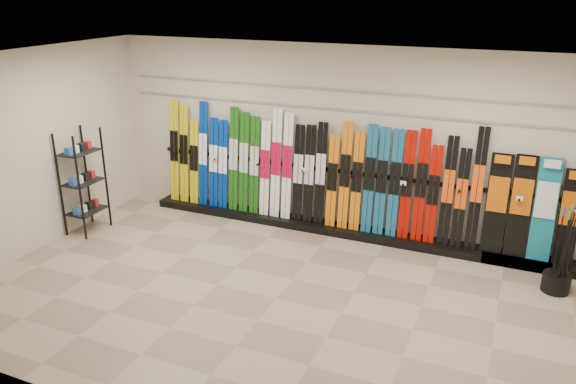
% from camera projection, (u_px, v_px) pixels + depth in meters
% --- Properties ---
extents(floor, '(8.00, 8.00, 0.00)m').
position_uv_depth(floor, '(276.00, 298.00, 7.31)').
color(floor, gray).
rests_on(floor, ground).
extents(back_wall, '(8.00, 0.00, 8.00)m').
position_uv_depth(back_wall, '(340.00, 141.00, 8.94)').
color(back_wall, beige).
rests_on(back_wall, floor).
extents(left_wall, '(0.00, 5.00, 5.00)m').
position_uv_depth(left_wall, '(29.00, 153.00, 8.26)').
color(left_wall, beige).
rests_on(left_wall, floor).
extents(ceiling, '(8.00, 8.00, 0.00)m').
position_uv_depth(ceiling, '(274.00, 65.00, 6.26)').
color(ceiling, silver).
rests_on(ceiling, back_wall).
extents(ski_rack_base, '(8.00, 0.40, 0.12)m').
position_uv_depth(ski_rack_base, '(346.00, 231.00, 9.16)').
color(ski_rack_base, black).
rests_on(ski_rack_base, floor).
extents(skis, '(5.39, 0.21, 1.84)m').
position_uv_depth(skis, '(309.00, 172.00, 9.14)').
color(skis, yellow).
rests_on(skis, ski_rack_base).
extents(snowboards, '(1.25, 0.23, 1.49)m').
position_uv_depth(snowboards, '(531.00, 209.00, 7.96)').
color(snowboards, black).
rests_on(snowboards, ski_rack_base).
extents(accessory_rack, '(0.40, 0.60, 1.70)m').
position_uv_depth(accessory_rack, '(83.00, 182.00, 9.03)').
color(accessory_rack, black).
rests_on(accessory_rack, floor).
extents(pole_bin, '(0.36, 0.36, 0.25)m').
position_uv_depth(pole_bin, '(556.00, 283.00, 7.44)').
color(pole_bin, black).
rests_on(pole_bin, floor).
extents(ski_poles, '(0.19, 0.30, 1.18)m').
position_uv_depth(ski_poles, '(565.00, 251.00, 7.24)').
color(ski_poles, black).
rests_on(ski_poles, pole_bin).
extents(slatwall_rail_0, '(7.60, 0.02, 0.03)m').
position_uv_depth(slatwall_rail_0, '(341.00, 110.00, 8.74)').
color(slatwall_rail_0, gray).
rests_on(slatwall_rail_0, back_wall).
extents(slatwall_rail_1, '(7.60, 0.02, 0.03)m').
position_uv_depth(slatwall_rail_1, '(342.00, 91.00, 8.64)').
color(slatwall_rail_1, gray).
rests_on(slatwall_rail_1, back_wall).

